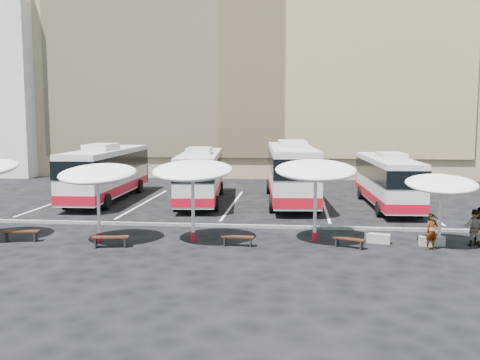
# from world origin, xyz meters

# --- Properties ---
(ground) EXTENTS (120.00, 120.00, 0.00)m
(ground) POSITION_xyz_m (0.00, 0.00, 0.00)
(ground) COLOR black
(ground) RESTS_ON ground
(sandstone_building) EXTENTS (42.00, 18.25, 29.60)m
(sandstone_building) POSITION_xyz_m (0.00, 31.87, 12.63)
(sandstone_building) COLOR tan
(sandstone_building) RESTS_ON ground
(curb_divider) EXTENTS (34.00, 0.25, 0.15)m
(curb_divider) POSITION_xyz_m (0.00, 0.50, 0.07)
(curb_divider) COLOR black
(curb_divider) RESTS_ON ground
(bay_lines) EXTENTS (24.15, 12.00, 0.01)m
(bay_lines) POSITION_xyz_m (0.00, 8.00, 0.01)
(bay_lines) COLOR white
(bay_lines) RESTS_ON ground
(bus_0) EXTENTS (3.15, 12.52, 3.95)m
(bus_0) POSITION_xyz_m (-8.94, 9.03, 2.02)
(bus_0) COLOR silver
(bus_0) RESTS_ON ground
(bus_1) EXTENTS (3.64, 11.98, 3.74)m
(bus_1) POSITION_xyz_m (-2.32, 8.94, 1.91)
(bus_1) COLOR silver
(bus_1) RESTS_ON ground
(bus_2) EXTENTS (3.81, 13.47, 4.22)m
(bus_2) POSITION_xyz_m (3.79, 9.52, 2.16)
(bus_2) COLOR silver
(bus_2) RESTS_ON ground
(bus_3) EXTENTS (2.91, 11.24, 3.54)m
(bus_3) POSITION_xyz_m (9.95, 8.02, 1.81)
(bus_3) COLOR silver
(bus_3) RESTS_ON ground
(sunshade_1) EXTENTS (3.64, 3.68, 3.69)m
(sunshade_1) POSITION_xyz_m (-4.85, -3.40, 3.13)
(sunshade_1) COLOR silver
(sunshade_1) RESTS_ON ground
(sunshade_2) EXTENTS (3.84, 3.89, 3.86)m
(sunshade_2) POSITION_xyz_m (-0.56, -2.89, 3.28)
(sunshade_2) COLOR silver
(sunshade_2) RESTS_ON ground
(sunshade_3) EXTENTS (3.89, 3.93, 3.88)m
(sunshade_3) POSITION_xyz_m (5.02, -2.34, 3.29)
(sunshade_3) COLOR silver
(sunshade_3) RESTS_ON ground
(sunshade_4) EXTENTS (3.21, 3.25, 3.26)m
(sunshade_4) POSITION_xyz_m (10.51, -2.61, 2.77)
(sunshade_4) COLOR silver
(sunshade_4) RESTS_ON ground
(wood_bench_0) EXTENTS (1.70, 0.72, 0.51)m
(wood_bench_0) POSITION_xyz_m (-8.46, -3.77, 0.39)
(wood_bench_0) COLOR black
(wood_bench_0) RESTS_ON ground
(wood_bench_1) EXTENTS (1.64, 0.69, 0.49)m
(wood_bench_1) POSITION_xyz_m (-3.96, -4.43, 0.38)
(wood_bench_1) COLOR black
(wood_bench_1) RESTS_ON ground
(wood_bench_2) EXTENTS (1.47, 0.45, 0.45)m
(wood_bench_2) POSITION_xyz_m (1.59, -3.59, 0.34)
(wood_bench_2) COLOR black
(wood_bench_2) RESTS_ON ground
(wood_bench_3) EXTENTS (1.42, 0.92, 0.43)m
(wood_bench_3) POSITION_xyz_m (6.50, -3.43, 0.33)
(wood_bench_3) COLOR black
(wood_bench_3) RESTS_ON ground
(conc_bench_0) EXTENTS (1.20, 0.66, 0.43)m
(conc_bench_0) POSITION_xyz_m (7.86, -2.35, 0.21)
(conc_bench_0) COLOR gray
(conc_bench_0) RESTS_ON ground
(conc_bench_1) EXTENTS (1.12, 0.47, 0.41)m
(conc_bench_1) POSITION_xyz_m (10.21, -2.60, 0.20)
(conc_bench_1) COLOR gray
(conc_bench_1) RESTS_ON ground
(passenger_0) EXTENTS (0.68, 0.58, 1.59)m
(passenger_0) POSITION_xyz_m (9.98, -3.40, 0.79)
(passenger_0) COLOR black
(passenger_0) RESTS_ON ground
(passenger_1) EXTENTS (1.00, 0.92, 1.66)m
(passenger_1) POSITION_xyz_m (12.05, -2.50, 0.83)
(passenger_1) COLOR black
(passenger_1) RESTS_ON ground
(passenger_2) EXTENTS (1.07, 0.59, 1.72)m
(passenger_2) POSITION_xyz_m (12.32, -2.24, 0.86)
(passenger_2) COLOR black
(passenger_2) RESTS_ON ground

